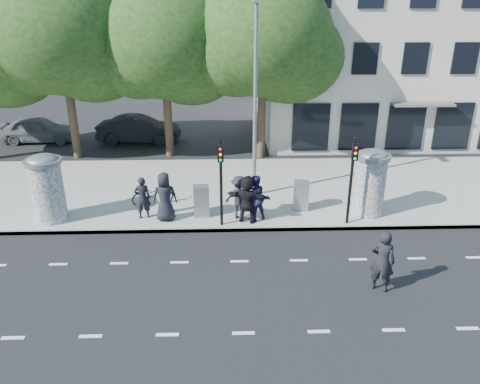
{
  "coord_description": "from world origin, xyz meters",
  "views": [
    {
      "loc": [
        -0.4,
        -12.08,
        8.23
      ],
      "look_at": [
        0.09,
        3.5,
        1.63
      ],
      "focal_mm": 35.0,
      "sensor_mm": 36.0,
      "label": 1
    }
  ],
  "objects_px": {
    "traffic_pole_near": "(221,174)",
    "traffic_pole_far": "(352,173)",
    "ped_c": "(255,198)",
    "man_road": "(382,261)",
    "ad_column_left": "(47,186)",
    "ad_column_right": "(370,181)",
    "bicycle": "(152,194)",
    "car_mid": "(139,129)",
    "cabinet_left": "(201,201)",
    "ped_f": "(247,199)",
    "street_lamp": "(255,88)",
    "ped_d": "(239,197)",
    "car_left": "(38,129)",
    "cabinet_right": "(301,195)",
    "ped_a": "(165,197)",
    "ped_b": "(142,198)"
  },
  "relations": [
    {
      "from": "traffic_pole_near",
      "to": "ped_c",
      "type": "distance_m",
      "value": 1.79
    },
    {
      "from": "ad_column_right",
      "to": "traffic_pole_near",
      "type": "xyz_separation_m",
      "value": [
        -5.8,
        -0.91,
        0.69
      ]
    },
    {
      "from": "ad_column_left",
      "to": "traffic_pole_near",
      "type": "distance_m",
      "value": 6.67
    },
    {
      "from": "traffic_pole_near",
      "to": "man_road",
      "type": "relative_size",
      "value": 1.72
    },
    {
      "from": "ad_column_right",
      "to": "man_road",
      "type": "bearing_deg",
      "value": -101.56
    },
    {
      "from": "traffic_pole_near",
      "to": "cabinet_right",
      "type": "height_order",
      "value": "traffic_pole_near"
    },
    {
      "from": "ad_column_left",
      "to": "ad_column_right",
      "type": "bearing_deg",
      "value": 0.92
    },
    {
      "from": "ped_c",
      "to": "ped_d",
      "type": "xyz_separation_m",
      "value": [
        -0.58,
        0.17,
        -0.04
      ]
    },
    {
      "from": "cabinet_left",
      "to": "car_left",
      "type": "distance_m",
      "value": 15.0
    },
    {
      "from": "traffic_pole_far",
      "to": "car_mid",
      "type": "xyz_separation_m",
      "value": [
        -9.8,
        11.51,
        -1.44
      ]
    },
    {
      "from": "bicycle",
      "to": "cabinet_right",
      "type": "bearing_deg",
      "value": -112.92
    },
    {
      "from": "bicycle",
      "to": "car_mid",
      "type": "bearing_deg",
      "value": -3.93
    },
    {
      "from": "ped_a",
      "to": "ped_d",
      "type": "bearing_deg",
      "value": 172.27
    },
    {
      "from": "ped_f",
      "to": "ad_column_right",
      "type": "bearing_deg",
      "value": -152.23
    },
    {
      "from": "ad_column_left",
      "to": "traffic_pole_far",
      "type": "height_order",
      "value": "traffic_pole_far"
    },
    {
      "from": "ad_column_left",
      "to": "street_lamp",
      "type": "height_order",
      "value": "street_lamp"
    },
    {
      "from": "traffic_pole_far",
      "to": "man_road",
      "type": "bearing_deg",
      "value": -90.39
    },
    {
      "from": "ped_a",
      "to": "cabinet_right",
      "type": "bearing_deg",
      "value": 178.81
    },
    {
      "from": "ped_d",
      "to": "car_mid",
      "type": "bearing_deg",
      "value": -47.82
    },
    {
      "from": "ped_b",
      "to": "ped_d",
      "type": "relative_size",
      "value": 0.97
    },
    {
      "from": "ped_f",
      "to": "cabinet_left",
      "type": "xyz_separation_m",
      "value": [
        -1.78,
        0.56,
        -0.3
      ]
    },
    {
      "from": "ped_a",
      "to": "ped_d",
      "type": "xyz_separation_m",
      "value": [
        2.84,
        0.09,
        -0.09
      ]
    },
    {
      "from": "street_lamp",
      "to": "man_road",
      "type": "distance_m",
      "value": 8.62
    },
    {
      "from": "ad_column_left",
      "to": "ped_d",
      "type": "distance_m",
      "value": 7.3
    },
    {
      "from": "man_road",
      "to": "ad_column_right",
      "type": "bearing_deg",
      "value": -76.33
    },
    {
      "from": "car_left",
      "to": "bicycle",
      "type": "bearing_deg",
      "value": -141.95
    },
    {
      "from": "ad_column_right",
      "to": "ped_f",
      "type": "bearing_deg",
      "value": -172.86
    },
    {
      "from": "traffic_pole_near",
      "to": "cabinet_left",
      "type": "height_order",
      "value": "traffic_pole_near"
    },
    {
      "from": "man_road",
      "to": "cabinet_left",
      "type": "relative_size",
      "value": 1.56
    },
    {
      "from": "ped_d",
      "to": "bicycle",
      "type": "xyz_separation_m",
      "value": [
        -3.56,
        1.37,
        -0.42
      ]
    },
    {
      "from": "ad_column_left",
      "to": "traffic_pole_far",
      "type": "xyz_separation_m",
      "value": [
        11.4,
        -0.71,
        0.69
      ]
    },
    {
      "from": "traffic_pole_far",
      "to": "man_road",
      "type": "xyz_separation_m",
      "value": [
        -0.03,
        -4.12,
        -1.24
      ]
    },
    {
      "from": "traffic_pole_near",
      "to": "traffic_pole_far",
      "type": "height_order",
      "value": "same"
    },
    {
      "from": "ped_b",
      "to": "cabinet_left",
      "type": "height_order",
      "value": "ped_b"
    },
    {
      "from": "car_left",
      "to": "ped_a",
      "type": "bearing_deg",
      "value": -143.51
    },
    {
      "from": "car_left",
      "to": "car_mid",
      "type": "bearing_deg",
      "value": -94.57
    },
    {
      "from": "ad_column_right",
      "to": "ped_a",
      "type": "height_order",
      "value": "ad_column_right"
    },
    {
      "from": "car_left",
      "to": "car_mid",
      "type": "distance_m",
      "value": 6.06
    },
    {
      "from": "traffic_pole_near",
      "to": "traffic_pole_far",
      "type": "bearing_deg",
      "value": 0.0
    },
    {
      "from": "car_left",
      "to": "ped_d",
      "type": "bearing_deg",
      "value": -135.4
    },
    {
      "from": "ped_a",
      "to": "traffic_pole_near",
      "type": "bearing_deg",
      "value": 156.28
    },
    {
      "from": "ad_column_left",
      "to": "car_left",
      "type": "xyz_separation_m",
      "value": [
        -4.46,
        11.09,
        -0.77
      ]
    },
    {
      "from": "car_mid",
      "to": "cabinet_left",
      "type": "bearing_deg",
      "value": -154.76
    },
    {
      "from": "ped_c",
      "to": "man_road",
      "type": "bearing_deg",
      "value": 103.74
    },
    {
      "from": "car_mid",
      "to": "car_left",
      "type": "bearing_deg",
      "value": 90.94
    },
    {
      "from": "ped_c",
      "to": "car_mid",
      "type": "height_order",
      "value": "ped_c"
    },
    {
      "from": "street_lamp",
      "to": "ped_f",
      "type": "height_order",
      "value": "street_lamp"
    },
    {
      "from": "ad_column_left",
      "to": "ped_a",
      "type": "bearing_deg",
      "value": -2.09
    },
    {
      "from": "ad_column_left",
      "to": "cabinet_right",
      "type": "height_order",
      "value": "ad_column_left"
    },
    {
      "from": "bicycle",
      "to": "car_mid",
      "type": "distance_m",
      "value": 9.75
    }
  ]
}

